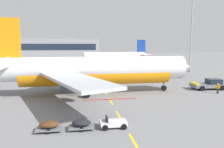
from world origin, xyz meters
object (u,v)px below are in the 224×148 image
object	(u,v)px
pushback_tug	(209,84)
ground_crew_worker	(218,88)
ground_power_truck	(171,71)
airliner_foreground	(94,70)
baggage_train	(82,124)
apron_light_mast_far	(192,16)
airliner_mid_left	(116,57)

from	to	relation	value
pushback_tug	ground_crew_worker	bearing A→B (deg)	-102.05
ground_crew_worker	ground_power_truck	bearing A→B (deg)	89.35
airliner_foreground	ground_crew_worker	size ratio (longest dim) A/B	19.99
airliner_foreground	ground_crew_worker	bearing A→B (deg)	-8.27
baggage_train	apron_light_mast_far	bearing A→B (deg)	52.00
ground_crew_worker	apron_light_mast_far	distance (m)	35.72
airliner_foreground	baggage_train	bearing A→B (deg)	-97.97
airliner_foreground	pushback_tug	bearing A→B (deg)	2.01
ground_crew_worker	pushback_tug	bearing A→B (deg)	77.95
airliner_mid_left	ground_crew_worker	size ratio (longest dim) A/B	17.32
pushback_tug	baggage_train	bearing A→B (deg)	-144.86
pushback_tug	airliner_mid_left	size ratio (longest dim) A/B	0.20
airliner_mid_left	ground_crew_worker	distance (m)	59.30
ground_crew_worker	apron_light_mast_far	world-z (taller)	apron_light_mast_far
ground_power_truck	baggage_train	size ratio (longest dim) A/B	0.82
pushback_tug	ground_crew_worker	size ratio (longest dim) A/B	3.49
airliner_mid_left	ground_power_truck	xyz separation A→B (m)	(7.79, -38.80, -1.77)
ground_power_truck	apron_light_mast_far	distance (m)	21.08
airliner_foreground	apron_light_mast_far	world-z (taller)	apron_light_mast_far
pushback_tug	airliner_mid_left	distance (m)	55.70
ground_power_truck	ground_crew_worker	size ratio (longest dim) A/B	4.06
apron_light_mast_far	airliner_foreground	bearing A→B (deg)	-139.14
airliner_mid_left	ground_power_truck	bearing A→B (deg)	-78.64
airliner_foreground	apron_light_mast_far	bearing A→B (deg)	40.86
ground_crew_worker	baggage_train	bearing A→B (deg)	-150.55
apron_light_mast_far	ground_power_truck	bearing A→B (deg)	-136.04
airliner_mid_left	apron_light_mast_far	world-z (taller)	apron_light_mast_far
airliner_foreground	pushback_tug	size ratio (longest dim) A/B	5.73
ground_power_truck	ground_crew_worker	bearing A→B (deg)	-90.65
ground_crew_worker	airliner_foreground	bearing A→B (deg)	171.73
ground_crew_worker	apron_light_mast_far	size ratio (longest dim) A/B	0.06
airliner_foreground	airliner_mid_left	size ratio (longest dim) A/B	1.15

